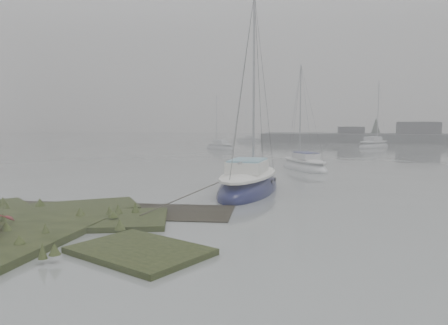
# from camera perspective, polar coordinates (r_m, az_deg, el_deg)

# --- Properties ---
(ground) EXTENTS (160.00, 160.00, 0.00)m
(ground) POSITION_cam_1_polar(r_m,az_deg,el_deg) (41.71, 5.20, 0.62)
(ground) COLOR gray
(ground) RESTS_ON ground
(sailboat_main) EXTENTS (3.03, 7.77, 10.74)m
(sailboat_main) POSITION_cam_1_polar(r_m,az_deg,el_deg) (21.92, 3.26, -3.00)
(sailboat_main) COLOR #12153E
(sailboat_main) RESTS_ON ground
(sailboat_white) EXTENTS (4.55, 5.98, 8.19)m
(sailboat_white) POSITION_cam_1_polar(r_m,az_deg,el_deg) (32.28, 10.43, -0.45)
(sailboat_white) COLOR silver
(sailboat_white) RESTS_ON ground
(sailboat_far_a) EXTENTS (4.99, 4.51, 7.17)m
(sailboat_far_a) POSITION_cam_1_polar(r_m,az_deg,el_deg) (53.93, -0.52, 2.01)
(sailboat_far_a) COLOR #ADB1B8
(sailboat_far_a) RESTS_ON ground
(sailboat_far_b) EXTENTS (5.48, 6.68, 9.30)m
(sailboat_far_b) POSITION_cam_1_polar(r_m,az_deg,el_deg) (59.81, 18.97, 2.12)
(sailboat_far_b) COLOR #A7ADB1
(sailboat_far_b) RESTS_ON ground
(sailboat_far_c) EXTENTS (4.35, 1.70, 6.02)m
(sailboat_far_c) POSITION_cam_1_polar(r_m,az_deg,el_deg) (73.10, 3.29, 2.92)
(sailboat_far_c) COLOR #AFB3B8
(sailboat_far_c) RESTS_ON ground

